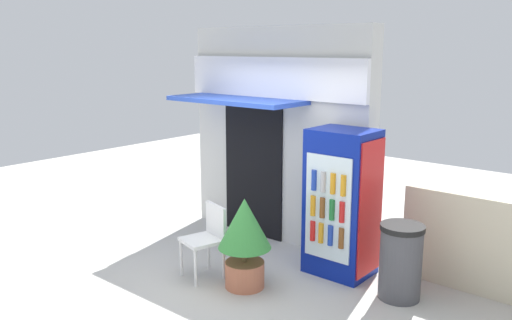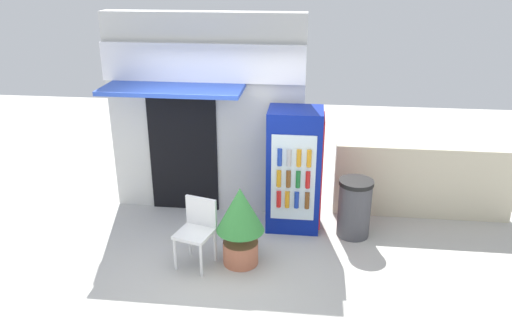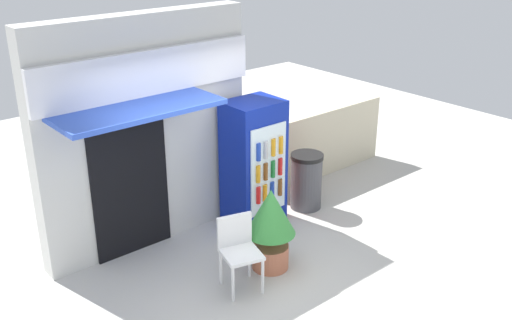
% 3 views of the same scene
% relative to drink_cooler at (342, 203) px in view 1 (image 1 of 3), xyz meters
% --- Properties ---
extents(ground, '(16.00, 16.00, 0.00)m').
position_rel_drink_cooler_xyz_m(ground, '(-0.98, -1.19, -0.88)').
color(ground, beige).
extents(storefront_building, '(2.90, 1.05, 2.97)m').
position_rel_drink_cooler_xyz_m(storefront_building, '(-1.37, 0.50, 0.65)').
color(storefront_building, silver).
rests_on(storefront_building, ground).
extents(drink_cooler, '(0.77, 0.65, 1.76)m').
position_rel_drink_cooler_xyz_m(drink_cooler, '(0.00, 0.00, 0.00)').
color(drink_cooler, navy).
rests_on(drink_cooler, ground).
extents(plastic_chair, '(0.52, 0.53, 0.87)m').
position_rel_drink_cooler_xyz_m(plastic_chair, '(-1.16, -1.10, -0.37)').
color(plastic_chair, white).
rests_on(plastic_chair, ground).
extents(potted_plant_near_shop, '(0.61, 0.61, 1.05)m').
position_rel_drink_cooler_xyz_m(potted_plant_near_shop, '(-0.62, -1.05, -0.26)').
color(potted_plant_near_shop, '#BC6B4C').
rests_on(potted_plant_near_shop, ground).
extents(trash_bin, '(0.48, 0.48, 0.84)m').
position_rel_drink_cooler_xyz_m(trash_bin, '(0.85, -0.17, -0.46)').
color(trash_bin, '#47474C').
rests_on(trash_bin, ground).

